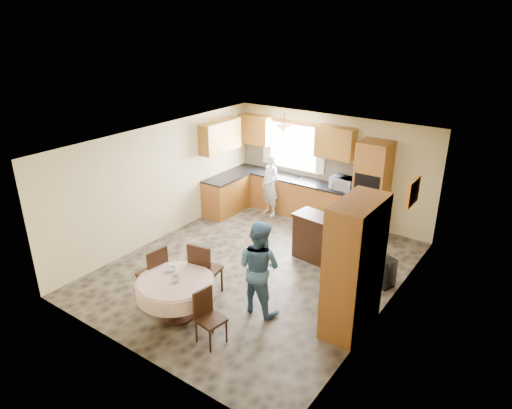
{
  "coord_description": "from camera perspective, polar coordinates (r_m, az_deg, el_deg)",
  "views": [
    {
      "loc": [
        4.45,
        -6.31,
        4.56
      ],
      "look_at": [
        -0.23,
        0.3,
        1.18
      ],
      "focal_mm": 32.0,
      "sensor_mm": 36.0,
      "label": 1
    }
  ],
  "objects": [
    {
      "name": "wall_cab_left",
      "position": [
        11.53,
        -0.09,
        9.36
      ],
      "size": [
        0.85,
        0.33,
        0.72
      ],
      "primitive_type": "cube",
      "color": "#BC892F",
      "rests_on": "wall_back"
    },
    {
      "name": "wall_right",
      "position": [
        7.39,
        16.22,
        -4.95
      ],
      "size": [
        0.02,
        6.0,
        2.5
      ],
      "primitive_type": "cube",
      "color": "#CDBB83",
      "rests_on": "floor"
    },
    {
      "name": "chair_back",
      "position": [
        7.88,
        -6.62,
        -7.86
      ],
      "size": [
        0.53,
        0.53,
        1.05
      ],
      "rotation": [
        0.0,
        0.0,
        3.33
      ],
      "color": "#371E0F",
      "rests_on": "floor"
    },
    {
      "name": "bowl_sideboard",
      "position": [
        8.99,
        6.96,
        -1.47
      ],
      "size": [
        0.26,
        0.26,
        0.05
      ],
      "primitive_type": "imported",
      "rotation": [
        0.0,
        0.0,
        0.21
      ],
      "color": "#B2B2B2",
      "rests_on": "sideboard"
    },
    {
      "name": "bowl_table",
      "position": [
        7.62,
        -10.64,
        -7.97
      ],
      "size": [
        0.21,
        0.21,
        0.05
      ],
      "primitive_type": "imported",
      "rotation": [
        0.0,
        0.0,
        0.23
      ],
      "color": "#B2B2B2",
      "rests_on": "dining_table"
    },
    {
      "name": "wall_front",
      "position": [
        6.46,
        -15.63,
        -9.12
      ],
      "size": [
        5.0,
        0.02,
        2.5
      ],
      "primitive_type": "cube",
      "color": "#CDBB83",
      "rests_on": "floor"
    },
    {
      "name": "microwave",
      "position": [
        10.4,
        10.82,
        2.61
      ],
      "size": [
        0.55,
        0.39,
        0.3
      ],
      "primitive_type": "imported",
      "rotation": [
        0.0,
        0.0,
        -0.05
      ],
      "color": "silver",
      "rests_on": "counter_back"
    },
    {
      "name": "ceiling",
      "position": [
        7.99,
        0.12,
        7.71
      ],
      "size": [
        5.0,
        6.0,
        0.01
      ],
      "primitive_type": "cube",
      "color": "white",
      "rests_on": "wall_back"
    },
    {
      "name": "backsplash",
      "position": [
        11.23,
        5.39,
        5.03
      ],
      "size": [
        3.3,
        0.02,
        0.55
      ],
      "primitive_type": "cube",
      "color": "tan",
      "rests_on": "wall_back"
    },
    {
      "name": "bottle_sideboard",
      "position": [
        8.68,
        10.7,
        -1.61
      ],
      "size": [
        0.16,
        0.16,
        0.33
      ],
      "primitive_type": "imported",
      "rotation": [
        0.0,
        0.0,
        -0.34
      ],
      "color": "silver",
      "rests_on": "sideboard"
    },
    {
      "name": "dining_table",
      "position": [
        7.48,
        -10.03,
        -10.23
      ],
      "size": [
        1.23,
        1.23,
        0.7
      ],
      "color": "#371E0F",
      "rests_on": "floor"
    },
    {
      "name": "wall_left",
      "position": [
        9.95,
        -11.74,
        2.74
      ],
      "size": [
        0.02,
        6.0,
        2.5
      ],
      "primitive_type": "cube",
      "color": "#CDBB83",
      "rests_on": "floor"
    },
    {
      "name": "oven_tower",
      "position": [
        10.21,
        14.24,
        1.87
      ],
      "size": [
        0.66,
        0.62,
        2.12
      ],
      "primitive_type": "cube",
      "color": "#AA602D",
      "rests_on": "floor"
    },
    {
      "name": "curtain_left",
      "position": [
        11.5,
        1.42,
        7.99
      ],
      "size": [
        0.22,
        0.02,
        1.15
      ],
      "primitive_type": "cube",
      "color": "white",
      "rests_on": "wall_back"
    },
    {
      "name": "framed_picture",
      "position": [
        8.14,
        19.05,
        1.46
      ],
      "size": [
        0.06,
        0.55,
        0.46
      ],
      "color": "gold",
      "rests_on": "wall_right"
    },
    {
      "name": "wall_cab_right",
      "position": [
        10.45,
        9.88,
        7.62
      ],
      "size": [
        0.9,
        0.33,
        0.72
      ],
      "primitive_type": "cube",
      "color": "#BC892F",
      "rests_on": "wall_back"
    },
    {
      "name": "person_sink",
      "position": [
        10.99,
        1.8,
        2.39
      ],
      "size": [
        0.64,
        0.53,
        1.51
      ],
      "primitive_type": "imported",
      "rotation": [
        0.0,
        0.0,
        -0.35
      ],
      "color": "silver",
      "rests_on": "floor"
    },
    {
      "name": "cup_table",
      "position": [
        7.31,
        -10.01,
        -9.13
      ],
      "size": [
        0.17,
        0.17,
        0.11
      ],
      "primitive_type": "imported",
      "rotation": [
        0.0,
        0.0,
        -0.27
      ],
      "color": "#B2B2B2",
      "rests_on": "dining_table"
    },
    {
      "name": "floor",
      "position": [
        8.97,
        0.11,
        -7.91
      ],
      "size": [
        5.0,
        6.0,
        0.01
      ],
      "primitive_type": "cube",
      "color": "brown",
      "rests_on": "ground"
    },
    {
      "name": "counter_back",
      "position": [
        11.08,
        4.58,
        3.28
      ],
      "size": [
        3.3,
        0.64,
        0.04
      ],
      "primitive_type": "cube",
      "color": "black",
      "rests_on": "base_cab_back"
    },
    {
      "name": "base_cab_back",
      "position": [
        11.24,
        4.51,
        1.07
      ],
      "size": [
        3.3,
        0.6,
        0.88
      ],
      "primitive_type": "cube",
      "color": "#AA602D",
      "rests_on": "floor"
    },
    {
      "name": "space_heater",
      "position": [
        8.63,
        15.57,
        -8.04
      ],
      "size": [
        0.48,
        0.41,
        0.56
      ],
      "primitive_type": "cube",
      "rotation": [
        0.0,
        0.0,
        -0.35
      ],
      "color": "black",
      "rests_on": "floor"
    },
    {
      "name": "curtain_right",
      "position": [
        10.77,
        8.1,
        6.74
      ],
      "size": [
        0.22,
        0.02,
        1.15
      ],
      "primitive_type": "cube",
      "color": "white",
      "rests_on": "wall_back"
    },
    {
      "name": "oven_lower",
      "position": [
        10.04,
        13.4,
        -0.3
      ],
      "size": [
        0.56,
        0.01,
        0.45
      ],
      "primitive_type": "cube",
      "color": "black",
      "rests_on": "oven_tower"
    },
    {
      "name": "person_dining",
      "position": [
        7.41,
        0.38,
        -7.84
      ],
      "size": [
        0.81,
        0.64,
        1.6
      ],
      "primitive_type": "imported",
      "rotation": [
        0.0,
        0.0,
        3.09
      ],
      "color": "#3D6185",
      "rests_on": "floor"
    },
    {
      "name": "window",
      "position": [
        11.17,
        4.78,
        7.21
      ],
      "size": [
        1.4,
        0.03,
        1.1
      ],
      "primitive_type": "cube",
      "color": "white",
      "rests_on": "wall_back"
    },
    {
      "name": "cupboard",
      "position": [
        7.04,
        12.19,
        -7.61
      ],
      "size": [
        0.56,
        1.12,
        2.14
      ],
      "primitive_type": "cube",
      "color": "#AA602D",
      "rests_on": "floor"
    },
    {
      "name": "pendant",
      "position": [
        10.64,
        3.52,
        9.36
      ],
      "size": [
        0.36,
        0.36,
        0.18
      ],
      "primitive_type": "cone",
      "rotation": [
        3.14,
        0.0,
        0.0
      ],
      "color": "beige",
      "rests_on": "ceiling"
    },
    {
      "name": "chair_left",
      "position": [
        8.0,
        -12.54,
        -8.11
      ],
      "size": [
        0.47,
        0.47,
        0.98
      ],
      "rotation": [
        0.0,
        0.0,
        -1.68
      ],
      "color": "#371E0F",
      "rests_on": "floor"
    },
    {
      "name": "counter_left",
      "position": [
        11.11,
        -3.82,
        3.36
      ],
      "size": [
        0.64,
        1.2,
        0.04
      ],
      "primitive_type": "cube",
      "color": "black",
      "rests_on": "base_cab_left"
    },
    {
      "name": "wall_cab_side",
      "position": [
        10.9,
        -4.51,
        8.51
      ],
      "size": [
        0.33,
        1.2,
        0.72
      ],
      "primitive_type": "cube",
      "color": "#BC892F",
      "rests_on": "wall_left"
    },
    {
      "name": "oven_upper",
      "position": [
        9.86,
        13.66,
        2.38
      ],
      "size": [
        0.56,
        0.01,
        0.45
      ],
      "primitive_type": "cube",
      "color": "black",
      "rests_on": "oven_tower"
    },
    {
      "name": "wall_back",
      "position": [
        10.84,
        9.33,
        4.56
      ],
      "size": [
        5.0,
        0.02,
        2.5
      ],
      "primitive_type": "cube",
      "color": "#CDBB83",
      "rests_on": "floor"
    },
    {
      "name": "chair_right",
      "position": [
        6.97,
        -6.07,
        -13.43
      ],
      "size": [
        0.42,
        0.42,
        0.85
      ],
      "rotation": [
        0.0,
        0.0,
        1.42
      ],
      "color": "#371E0F",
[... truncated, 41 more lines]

